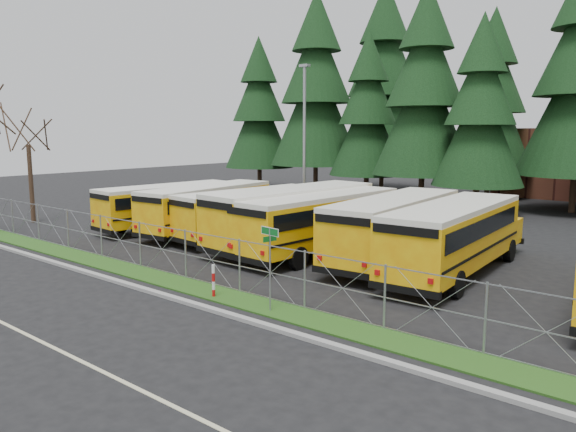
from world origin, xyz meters
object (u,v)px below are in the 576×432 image
(bus_3, at_px, (298,217))
(bus_6, at_px, (457,239))
(bus_0, at_px, (173,207))
(bus_5, at_px, (398,229))
(street_sign, at_px, (270,251))
(bus_2, at_px, (255,214))
(bus_1, at_px, (211,209))
(bus_4, at_px, (325,224))
(light_standard, at_px, (304,135))
(striped_bollard, at_px, (213,281))

(bus_3, xyz_separation_m, bus_6, (8.38, -0.06, -0.04))
(bus_0, xyz_separation_m, bus_5, (14.48, 1.07, 0.14))
(bus_0, height_order, street_sign, street_sign)
(bus_2, distance_m, street_sign, 12.57)
(bus_1, height_order, bus_3, bus_3)
(bus_4, height_order, light_standard, light_standard)
(bus_4, bearing_deg, bus_2, 176.51)
(bus_2, bearing_deg, bus_1, -169.28)
(bus_1, height_order, bus_4, bus_4)
(bus_2, relative_size, bus_3, 0.88)
(bus_1, xyz_separation_m, light_standard, (0.41, 8.14, 4.13))
(bus_2, distance_m, bus_6, 11.59)
(bus_5, bearing_deg, bus_2, 176.19)
(bus_0, relative_size, bus_1, 0.97)
(bus_1, bearing_deg, bus_6, -5.60)
(bus_1, height_order, bus_6, bus_6)
(street_sign, bearing_deg, light_standard, 125.02)
(bus_0, xyz_separation_m, street_sign, (14.80, -7.96, 0.71))
(bus_6, bearing_deg, street_sign, -111.19)
(bus_2, height_order, bus_4, bus_4)
(bus_4, relative_size, bus_6, 0.99)
(bus_6, height_order, light_standard, light_standard)
(bus_5, bearing_deg, bus_3, 179.58)
(bus_4, height_order, bus_5, bus_5)
(striped_bollard, bearing_deg, bus_1, 137.71)
(bus_1, xyz_separation_m, street_sign, (12.11, -8.56, 0.67))
(bus_2, xyz_separation_m, bus_6, (11.58, -0.30, 0.14))
(bus_3, height_order, striped_bollard, bus_3)
(bus_0, bearing_deg, light_standard, 75.26)
(bus_0, distance_m, street_sign, 16.82)
(bus_0, relative_size, bus_4, 0.91)
(bus_1, distance_m, bus_5, 11.79)
(bus_0, xyz_separation_m, bus_3, (9.08, 0.62, 0.19))
(bus_1, bearing_deg, bus_0, -172.88)
(bus_6, bearing_deg, light_standard, 146.48)
(bus_5, relative_size, street_sign, 3.99)
(bus_6, xyz_separation_m, striped_bollard, (-5.24, -8.63, -0.88))
(bus_5, height_order, striped_bollard, bus_5)
(bus_2, bearing_deg, bus_4, -0.65)
(bus_0, distance_m, bus_5, 14.52)
(bus_3, distance_m, bus_6, 8.38)
(bus_2, bearing_deg, street_sign, -38.71)
(bus_1, bearing_deg, light_standard, 81.68)
(light_standard, bearing_deg, bus_2, -70.57)
(bus_3, relative_size, striped_bollard, 9.65)
(bus_2, distance_m, bus_3, 3.22)
(bus_4, height_order, bus_6, bus_6)
(light_standard, bearing_deg, bus_5, -33.99)
(bus_2, height_order, bus_6, bus_6)
(bus_4, height_order, striped_bollard, bus_4)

